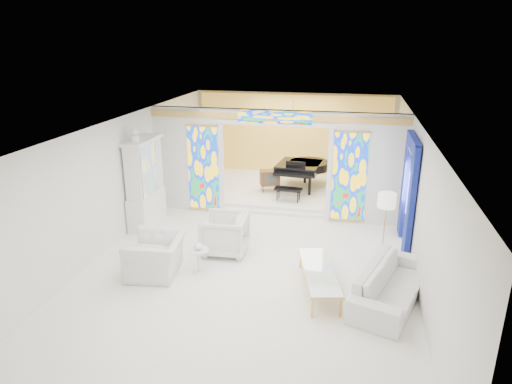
% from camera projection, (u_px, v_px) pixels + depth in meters
% --- Properties ---
extents(floor, '(12.00, 12.00, 0.00)m').
position_uv_depth(floor, '(260.00, 245.00, 11.17)').
color(floor, white).
rests_on(floor, ground).
extents(ceiling, '(7.00, 12.00, 0.02)m').
position_uv_depth(ceiling, '(260.00, 123.00, 10.20)').
color(ceiling, white).
rests_on(ceiling, wall_back).
extents(wall_back, '(7.00, 0.02, 3.00)m').
position_uv_depth(wall_back, '(294.00, 135.00, 16.24)').
color(wall_back, silver).
rests_on(wall_back, floor).
extents(wall_front, '(7.00, 0.02, 3.00)m').
position_uv_depth(wall_front, '(153.00, 349.00, 5.14)').
color(wall_front, silver).
rests_on(wall_front, floor).
extents(wall_left, '(0.02, 12.00, 3.00)m').
position_uv_depth(wall_left, '(123.00, 178.00, 11.38)').
color(wall_left, silver).
rests_on(wall_left, floor).
extents(wall_right, '(0.02, 12.00, 3.00)m').
position_uv_depth(wall_right, '(416.00, 197.00, 9.99)').
color(wall_right, silver).
rests_on(wall_right, floor).
extents(partition_wall, '(7.00, 0.22, 3.00)m').
position_uv_depth(partition_wall, '(275.00, 159.00, 12.48)').
color(partition_wall, silver).
rests_on(partition_wall, floor).
extents(stained_glass_left, '(0.90, 0.04, 2.40)m').
position_uv_depth(stained_glass_left, '(203.00, 168.00, 12.90)').
color(stained_glass_left, gold).
rests_on(stained_glass_left, partition_wall).
extents(stained_glass_right, '(0.90, 0.04, 2.40)m').
position_uv_depth(stained_glass_right, '(349.00, 177.00, 12.10)').
color(stained_glass_right, gold).
rests_on(stained_glass_right, partition_wall).
extents(stained_glass_transom, '(2.00, 0.04, 0.34)m').
position_uv_depth(stained_glass_transom, '(275.00, 117.00, 12.01)').
color(stained_glass_transom, gold).
rests_on(stained_glass_transom, partition_wall).
extents(alcove_platform, '(6.80, 3.80, 0.18)m').
position_uv_depth(alcove_platform, '(285.00, 189.00, 14.94)').
color(alcove_platform, white).
rests_on(alcove_platform, floor).
extents(gold_curtain_back, '(6.70, 0.10, 2.90)m').
position_uv_depth(gold_curtain_back, '(294.00, 136.00, 16.13)').
color(gold_curtain_back, '#FAC556').
rests_on(gold_curtain_back, wall_back).
extents(chandelier, '(0.48, 0.48, 0.30)m').
position_uv_depth(chandelier, '(293.00, 115.00, 14.01)').
color(chandelier, gold).
rests_on(chandelier, ceiling).
extents(blue_drapes, '(0.14, 1.85, 2.65)m').
position_uv_depth(blue_drapes, '(409.00, 184.00, 10.63)').
color(blue_drapes, navy).
rests_on(blue_drapes, wall_right).
extents(china_cabinet, '(0.56, 1.46, 2.72)m').
position_uv_depth(china_cabinet, '(145.00, 184.00, 11.98)').
color(china_cabinet, silver).
rests_on(china_cabinet, floor).
extents(armchair_left, '(1.27, 1.41, 0.83)m').
position_uv_depth(armchair_left, '(157.00, 255.00, 9.73)').
color(armchair_left, white).
rests_on(armchair_left, floor).
extents(armchair_right, '(1.08, 1.05, 0.94)m').
position_uv_depth(armchair_right, '(225.00, 234.00, 10.64)').
color(armchair_right, white).
rests_on(armchair_right, floor).
extents(sofa, '(1.71, 2.64, 0.72)m').
position_uv_depth(sofa, '(391.00, 284.00, 8.71)').
color(sofa, white).
rests_on(sofa, floor).
extents(side_table, '(0.53, 0.53, 0.53)m').
position_uv_depth(side_table, '(199.00, 257.00, 9.78)').
color(side_table, silver).
rests_on(side_table, floor).
extents(vase, '(0.23, 0.23, 0.20)m').
position_uv_depth(vase, '(198.00, 245.00, 9.68)').
color(vase, silver).
rests_on(vase, side_table).
extents(coffee_table, '(1.06, 2.10, 0.45)m').
position_uv_depth(coffee_table, '(319.00, 272.00, 9.05)').
color(coffee_table, silver).
rests_on(coffee_table, floor).
extents(floor_lamp, '(0.43, 0.43, 1.62)m').
position_uv_depth(floor_lamp, '(387.00, 204.00, 9.93)').
color(floor_lamp, gold).
rests_on(floor_lamp, floor).
extents(grand_piano, '(1.74, 2.54, 0.99)m').
position_uv_depth(grand_piano, '(303.00, 167.00, 14.69)').
color(grand_piano, black).
rests_on(grand_piano, alcove_platform).
extents(tv_console, '(0.68, 0.57, 0.68)m').
position_uv_depth(tv_console, '(270.00, 178.00, 14.38)').
color(tv_console, '#57311F').
rests_on(tv_console, alcove_platform).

